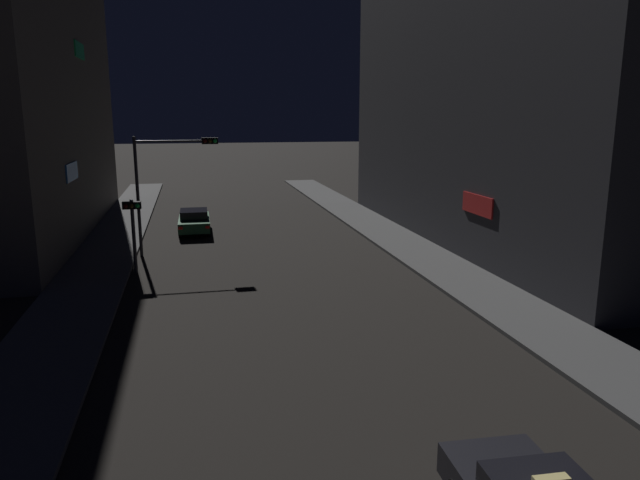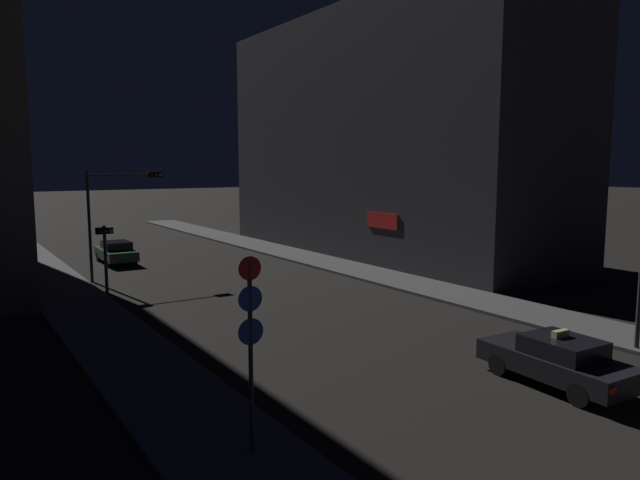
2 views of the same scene
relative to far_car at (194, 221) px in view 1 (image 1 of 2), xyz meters
The scene contains 6 objects.
sidewalk_left 7.72m from the far_car, 125.60° to the right, with size 3.10×63.89×0.14m, color #4C4C4C.
sidewalk_right 12.80m from the far_car, 29.29° to the right, with size 3.10×63.89×0.14m, color #4C4C4C.
building_facade_right 19.69m from the far_car, 17.87° to the right, with size 9.32×28.03×16.49m.
far_car is the anchor object (origin of this frame).
traffic_light_overhead 6.68m from the far_car, 102.56° to the right, with size 4.09×0.42×5.97m.
traffic_light_left_kerb 9.36m from the far_car, 106.90° to the right, with size 0.80×0.42×3.33m.
Camera 1 is at (-3.40, 0.79, 7.01)m, focal length 32.78 mm.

